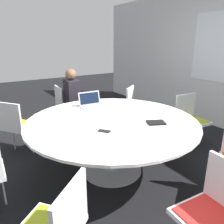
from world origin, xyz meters
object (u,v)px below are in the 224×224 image
(chair_4, at_px, (217,209))
(chair_7, at_px, (136,105))
(spiral_notebook, at_px, (156,123))
(chair_1, at_px, (17,123))
(chair_6, at_px, (190,116))
(laptop, at_px, (91,103))
(chair_0, at_px, (65,103))
(person_0, at_px, (73,96))
(cell_phone, at_px, (104,131))

(chair_4, relative_size, chair_7, 1.00)
(chair_4, relative_size, spiral_notebook, 3.33)
(chair_1, relative_size, chair_6, 1.00)
(laptop, height_order, spiral_notebook, laptop)
(chair_0, height_order, person_0, person_0)
(chair_4, height_order, chair_7, same)
(chair_4, distance_m, chair_7, 2.72)
(laptop, distance_m, spiral_notebook, 1.10)
(chair_6, relative_size, chair_7, 1.00)
(spiral_notebook, bearing_deg, person_0, -173.14)
(chair_7, bearing_deg, cell_phone, 3.70)
(chair_0, distance_m, chair_4, 3.29)
(chair_1, xyz_separation_m, spiral_notebook, (1.57, 1.31, 0.24))
(chair_4, height_order, person_0, person_0)
(chair_4, distance_m, cell_phone, 1.27)
(person_0, height_order, laptop, person_0)
(chair_1, relative_size, chair_7, 1.00)
(spiral_notebook, relative_size, cell_phone, 1.65)
(chair_4, relative_size, cell_phone, 5.49)
(chair_4, bearing_deg, cell_phone, 15.04)
(chair_7, bearing_deg, chair_0, -74.36)
(chair_1, relative_size, person_0, 0.71)
(chair_0, height_order, spiral_notebook, chair_0)
(person_0, xyz_separation_m, laptop, (0.89, -0.09, 0.08))
(person_0, relative_size, laptop, 3.36)
(laptop, bearing_deg, chair_7, 18.84)
(cell_phone, bearing_deg, chair_0, 170.33)
(chair_0, relative_size, spiral_notebook, 3.33)
(chair_1, bearing_deg, chair_7, 47.59)
(chair_1, xyz_separation_m, person_0, (-0.38, 1.08, 0.20))
(chair_4, relative_size, chair_6, 1.00)
(person_0, bearing_deg, spiral_notebook, 11.36)
(chair_7, xyz_separation_m, spiral_notebook, (1.34, -0.79, 0.24))
(person_0, xyz_separation_m, spiral_notebook, (1.95, 0.23, 0.04))
(chair_6, xyz_separation_m, spiral_notebook, (0.35, -1.12, 0.24))
(chair_7, distance_m, spiral_notebook, 1.57)
(laptop, height_order, cell_phone, laptop)
(chair_0, height_order, chair_7, same)
(chair_1, distance_m, cell_phone, 1.60)
(chair_0, height_order, chair_1, same)
(cell_phone, bearing_deg, chair_4, 10.28)
(chair_6, bearing_deg, cell_phone, 11.58)
(cell_phone, bearing_deg, chair_6, 97.24)
(chair_7, relative_size, spiral_notebook, 3.33)
(chair_6, distance_m, cell_phone, 1.80)
(chair_1, xyz_separation_m, chair_7, (0.23, 2.10, 0.00))
(laptop, distance_m, cell_phone, 0.98)
(chair_4, relative_size, person_0, 0.71)
(chair_1, height_order, person_0, person_0)
(person_0, xyz_separation_m, cell_phone, (1.82, -0.42, 0.03))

